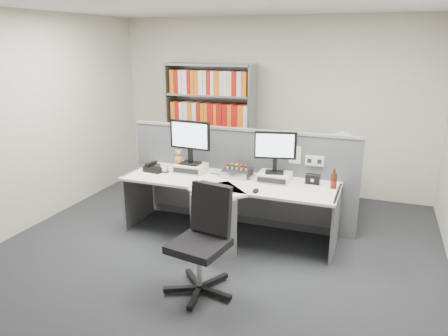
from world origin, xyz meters
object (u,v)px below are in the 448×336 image
at_px(mouse, 256,191).
at_px(filing_cabinet, 339,190).
at_px(desk, 222,207).
at_px(desktop_pc, 237,173).
at_px(office_chair, 203,238).
at_px(shelving_unit, 210,129).
at_px(desk_fan, 343,144).
at_px(desk_calendar, 164,168).
at_px(monitor_left, 190,139).
at_px(cola_bottle, 334,181).
at_px(keyboard, 214,186).
at_px(monitor_right, 275,149).
at_px(desk_phone, 155,168).
at_px(speaker, 313,179).

xyz_separation_m(mouse, filing_cabinet, (0.77, 1.48, -0.39)).
xyz_separation_m(desk, desktop_pc, (0.04, 0.41, 0.31)).
relative_size(desktop_pc, office_chair, 0.33).
height_order(desktop_pc, shelving_unit, shelving_unit).
bearing_deg(desk_fan, desk_calendar, -150.77).
xyz_separation_m(desk, monitor_left, (-0.58, 0.38, 0.70)).
distance_m(mouse, cola_bottle, 0.90).
xyz_separation_m(keyboard, desk_calendar, (-0.80, 0.30, 0.04)).
relative_size(mouse, cola_bottle, 0.46).
bearing_deg(desk, monitor_right, 36.39).
relative_size(desk_phone, desk_calendar, 2.31).
relative_size(desk, speaker, 15.56).
xyz_separation_m(desk, shelving_unit, (-0.90, 1.85, 0.52)).
relative_size(speaker, cola_bottle, 0.71).
height_order(monitor_right, desk_phone, monitor_right).
bearing_deg(speaker, desk_phone, -174.55).
bearing_deg(filing_cabinet, mouse, -117.67).
distance_m(desktop_pc, mouse, 0.62).
xyz_separation_m(desk_phone, desk_fan, (2.22, 1.15, 0.24)).
height_order(cola_bottle, office_chair, office_chair).
height_order(mouse, desk_phone, desk_phone).
bearing_deg(desk_phone, cola_bottle, 2.72).
bearing_deg(filing_cabinet, office_chair, -113.13).
distance_m(monitor_right, desk_calendar, 1.45).
xyz_separation_m(desktop_pc, desk_calendar, (-0.92, -0.17, 0.01)).
distance_m(monitor_left, keyboard, 0.79).
relative_size(keyboard, desk_fan, 0.96).
bearing_deg(speaker, desk, -155.42).
bearing_deg(shelving_unit, cola_bottle, -35.17).
distance_m(keyboard, desk_phone, 1.00).
height_order(mouse, shelving_unit, shelving_unit).
distance_m(keyboard, office_chair, 0.97).
height_order(monitor_right, desktop_pc, monitor_right).
height_order(desk_fan, office_chair, desk_fan).
height_order(keyboard, shelving_unit, shelving_unit).
height_order(desk, desk_phone, desk_phone).
distance_m(mouse, shelving_unit, 2.35).
xyz_separation_m(monitor_right, keyboard, (-0.60, -0.45, -0.38)).
bearing_deg(mouse, monitor_left, 155.32).
xyz_separation_m(desk_phone, cola_bottle, (2.24, 0.11, 0.05)).
bearing_deg(cola_bottle, monitor_left, 179.21).
distance_m(monitor_right, shelving_unit, 2.05).
distance_m(shelving_unit, desk_fan, 2.15).
height_order(speaker, desk_fan, desk_fan).
bearing_deg(desk_phone, desk_fan, 27.28).
relative_size(monitor_right, desk_fan, 1.04).
distance_m(desk, speaker, 1.11).
distance_m(monitor_left, desk_fan, 2.05).
xyz_separation_m(filing_cabinet, office_chair, (-1.02, -2.39, 0.19)).
relative_size(monitor_right, desktop_pc, 1.50).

